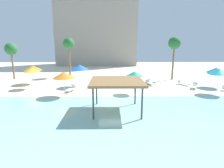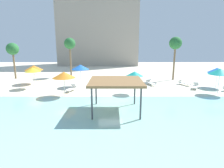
% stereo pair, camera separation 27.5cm
% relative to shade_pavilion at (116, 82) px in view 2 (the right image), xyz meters
% --- Properties ---
extents(ground_plane, '(80.00, 80.00, 0.00)m').
position_rel_shade_pavilion_xyz_m(ground_plane, '(-0.46, 2.76, -2.49)').
color(ground_plane, beige).
extents(lagoon_water, '(44.00, 13.50, 0.04)m').
position_rel_shade_pavilion_xyz_m(lagoon_water, '(-0.46, -2.49, -2.47)').
color(lagoon_water, '#99D1C6').
rests_on(lagoon_water, ground).
extents(shade_pavilion, '(4.27, 4.27, 2.65)m').
position_rel_shade_pavilion_xyz_m(shade_pavilion, '(0.00, 0.00, 0.00)').
color(shade_pavilion, '#42474C').
rests_on(shade_pavilion, ground).
extents(beach_umbrella_yellow_0, '(1.93, 1.93, 2.65)m').
position_rel_shade_pavilion_xyz_m(beach_umbrella_yellow_0, '(-10.30, 8.24, -0.11)').
color(beach_umbrella_yellow_0, silver).
rests_on(beach_umbrella_yellow_0, ground).
extents(beach_umbrella_teal_1, '(1.91, 1.91, 2.55)m').
position_rel_shade_pavilion_xyz_m(beach_umbrella_teal_1, '(2.22, 5.64, -0.20)').
color(beach_umbrella_teal_1, silver).
rests_on(beach_umbrella_teal_1, ground).
extents(beach_umbrella_blue_2, '(2.48, 2.48, 2.60)m').
position_rel_shade_pavilion_xyz_m(beach_umbrella_blue_2, '(13.24, 8.68, -0.23)').
color(beach_umbrella_blue_2, silver).
rests_on(beach_umbrella_blue_2, ground).
extents(beach_umbrella_orange_3, '(2.48, 2.48, 2.62)m').
position_rel_shade_pavilion_xyz_m(beach_umbrella_orange_3, '(-11.34, 11.01, -0.21)').
color(beach_umbrella_orange_3, silver).
rests_on(beach_umbrella_orange_3, ground).
extents(beach_umbrella_teal_4, '(2.46, 2.46, 2.91)m').
position_rel_shade_pavilion_xyz_m(beach_umbrella_teal_4, '(11.61, 5.40, 0.09)').
color(beach_umbrella_teal_4, silver).
rests_on(beach_umbrella_teal_4, ground).
extents(beach_umbrella_blue_5, '(2.31, 2.31, 2.91)m').
position_rel_shade_pavilion_xyz_m(beach_umbrella_blue_5, '(-4.47, 9.25, 0.10)').
color(beach_umbrella_blue_5, silver).
rests_on(beach_umbrella_blue_5, ground).
extents(beach_umbrella_orange_6, '(2.39, 2.39, 2.66)m').
position_rel_shade_pavilion_xyz_m(beach_umbrella_orange_6, '(-5.43, 4.59, -0.16)').
color(beach_umbrella_orange_6, silver).
rests_on(beach_umbrella_orange_6, ground).
extents(lounge_chair_0, '(1.16, 1.99, 0.74)m').
position_rel_shade_pavilion_xyz_m(lounge_chair_0, '(4.99, 10.19, -2.15)').
color(lounge_chair_0, white).
rests_on(lounge_chair_0, ground).
extents(lounge_chair_1, '(1.19, 1.99, 0.74)m').
position_rel_shade_pavilion_xyz_m(lounge_chair_1, '(-5.16, 6.80, -2.15)').
color(lounge_chair_1, white).
rests_on(lounge_chair_1, ground).
extents(lounge_chair_2, '(1.51, 1.93, 0.74)m').
position_rel_shade_pavilion_xyz_m(lounge_chair_2, '(10.23, 7.98, -2.15)').
color(lounge_chair_2, white).
rests_on(lounge_chair_2, ground).
extents(lounge_chair_3, '(1.40, 1.96, 0.74)m').
position_rel_shade_pavilion_xyz_m(lounge_chair_3, '(9.65, 10.13, -2.15)').
color(lounge_chair_3, white).
rests_on(lounge_chair_3, ground).
extents(palm_tree_0, '(1.90, 1.90, 6.59)m').
position_rel_shade_pavilion_xyz_m(palm_tree_0, '(-7.49, 17.12, 2.99)').
color(palm_tree_0, brown).
rests_on(palm_tree_0, ground).
extents(palm_tree_1, '(1.90, 1.90, 5.74)m').
position_rel_shade_pavilion_xyz_m(palm_tree_1, '(-16.11, 14.87, 2.18)').
color(palm_tree_1, brown).
rests_on(palm_tree_1, ground).
extents(palm_tree_2, '(1.90, 1.90, 6.64)m').
position_rel_shade_pavilion_xyz_m(palm_tree_2, '(9.39, 13.98, 3.03)').
color(palm_tree_2, brown).
rests_on(palm_tree_2, ground).
extents(hotel_block_0, '(20.63, 8.27, 20.17)m').
position_rel_shade_pavilion_xyz_m(hotel_block_0, '(-3.95, 35.98, 7.60)').
color(hotel_block_0, '#9E9384').
rests_on(hotel_block_0, ground).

